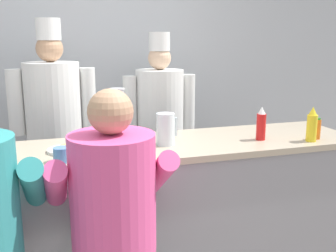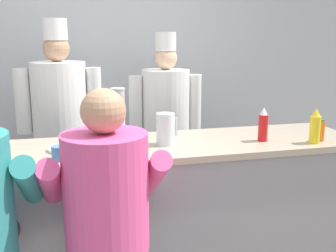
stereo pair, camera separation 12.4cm
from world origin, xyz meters
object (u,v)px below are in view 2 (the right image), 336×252
(water_pitcher_clear, at_px, (166,129))
(diner_seated_pink, at_px, (106,197))
(cook_in_whites_near, at_px, (60,118))
(ketchup_bottle_red, at_px, (263,125))
(cup_stack_steel, at_px, (118,116))
(cook_in_whites_far, at_px, (166,119))
(mustard_bottle_yellow, at_px, (315,127))
(hot_sauce_bottle_orange, at_px, (322,131))
(breakfast_plate, at_px, (67,148))
(coffee_mug_blue, at_px, (61,153))

(water_pitcher_clear, distance_m, diner_seated_pink, 0.72)
(cook_in_whites_near, bearing_deg, diner_seated_pink, -81.34)
(ketchup_bottle_red, xyz_separation_m, cup_stack_steel, (-0.93, 0.16, 0.07))
(diner_seated_pink, bearing_deg, cook_in_whites_far, 66.22)
(ketchup_bottle_red, bearing_deg, cook_in_whites_far, 110.57)
(ketchup_bottle_red, bearing_deg, mustard_bottle_yellow, -24.13)
(hot_sauce_bottle_orange, bearing_deg, diner_seated_pink, -165.31)
(mustard_bottle_yellow, height_order, cup_stack_steel, cup_stack_steel)
(hot_sauce_bottle_orange, bearing_deg, water_pitcher_clear, 171.04)
(mustard_bottle_yellow, xyz_separation_m, diner_seated_pink, (-1.36, -0.34, -0.20))
(water_pitcher_clear, xyz_separation_m, cup_stack_steel, (-0.29, 0.10, 0.08))
(hot_sauce_bottle_orange, distance_m, cup_stack_steel, 1.33)
(mustard_bottle_yellow, relative_size, cook_in_whites_near, 0.13)
(diner_seated_pink, bearing_deg, breakfast_plate, 107.53)
(coffee_mug_blue, distance_m, cup_stack_steel, 0.47)
(diner_seated_pink, bearing_deg, coffee_mug_blue, 120.03)
(cook_in_whites_near, bearing_deg, breakfast_plate, -86.85)
(coffee_mug_blue, relative_size, cook_in_whites_far, 0.08)
(breakfast_plate, bearing_deg, hot_sauce_bottle_orange, -6.54)
(hot_sauce_bottle_orange, xyz_separation_m, cook_in_whites_far, (-0.77, 1.15, -0.11))
(diner_seated_pink, bearing_deg, ketchup_bottle_red, 23.92)
(cup_stack_steel, bearing_deg, ketchup_bottle_red, -10.09)
(hot_sauce_bottle_orange, bearing_deg, breakfast_plate, 173.46)
(coffee_mug_blue, bearing_deg, diner_seated_pink, -59.97)
(coffee_mug_blue, relative_size, diner_seated_pink, 0.10)
(cook_in_whites_near, bearing_deg, mustard_bottle_yellow, -36.26)
(hot_sauce_bottle_orange, distance_m, cook_in_whites_far, 1.39)
(mustard_bottle_yellow, xyz_separation_m, coffee_mug_blue, (-1.57, 0.02, -0.07))
(breakfast_plate, relative_size, coffee_mug_blue, 1.66)
(coffee_mug_blue, relative_size, cook_in_whites_near, 0.08)
(coffee_mug_blue, bearing_deg, hot_sauce_bottle_orange, 0.62)
(cup_stack_steel, relative_size, cook_in_whites_far, 0.21)
(breakfast_plate, xyz_separation_m, cup_stack_steel, (0.32, 0.08, 0.17))
(coffee_mug_blue, xyz_separation_m, cook_in_whites_far, (0.88, 1.17, -0.08))
(water_pitcher_clear, distance_m, cook_in_whites_far, 1.03)
(ketchup_bottle_red, distance_m, water_pitcher_clear, 0.64)
(water_pitcher_clear, distance_m, cup_stack_steel, 0.31)
(mustard_bottle_yellow, relative_size, cook_in_whites_far, 0.14)
(cup_stack_steel, relative_size, cook_in_whites_near, 0.20)
(hot_sauce_bottle_orange, bearing_deg, mustard_bottle_yellow, -155.34)
(mustard_bottle_yellow, bearing_deg, hot_sauce_bottle_orange, 24.66)
(water_pitcher_clear, bearing_deg, hot_sauce_bottle_orange, -8.96)
(water_pitcher_clear, relative_size, cup_stack_steel, 0.57)
(cook_in_whites_far, bearing_deg, ketchup_bottle_red, -69.43)
(breakfast_plate, bearing_deg, water_pitcher_clear, -2.47)
(diner_seated_pink, relative_size, cook_in_whites_far, 0.84)
(diner_seated_pink, bearing_deg, cup_stack_steel, 77.41)
(water_pitcher_clear, bearing_deg, cup_stack_steel, 160.59)
(breakfast_plate, height_order, coffee_mug_blue, coffee_mug_blue)
(coffee_mug_blue, distance_m, cook_in_whites_far, 1.47)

